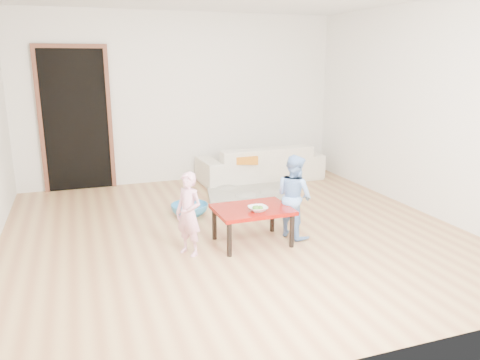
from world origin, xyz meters
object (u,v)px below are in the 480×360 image
child_blue (294,196)px  child_pink (189,214)px  sofa (261,163)px  red_table (252,225)px  bowl (258,209)px  basin (190,210)px

child_blue → child_pink: bearing=77.5°
sofa → red_table: sofa is taller
sofa → bowl: size_ratio=10.07×
sofa → red_table: bearing=64.2°
red_table → child_pink: bearing=-175.0°
sofa → basin: bearing=39.7°
bowl → child_pink: (-0.71, 0.06, 0.00)m
red_table → child_pink: size_ratio=0.93×
sofa → child_blue: bearing=74.5°
child_blue → basin: child_blue is taller
child_pink → child_blue: size_ratio=0.92×
sofa → child_blue: size_ratio=2.15×
sofa → child_blue: (-0.57, -2.40, 0.17)m
child_pink → child_blue: 1.21m
sofa → basin: sofa is taller
red_table → basin: (-0.42, 1.12, -0.12)m
bowl → child_blue: 0.52m
basin → child_pink: bearing=-103.4°
red_table → child_blue: bearing=5.5°
sofa → basin: 2.02m
child_pink → red_table: bearing=61.4°
red_table → bowl: (0.01, -0.12, 0.22)m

